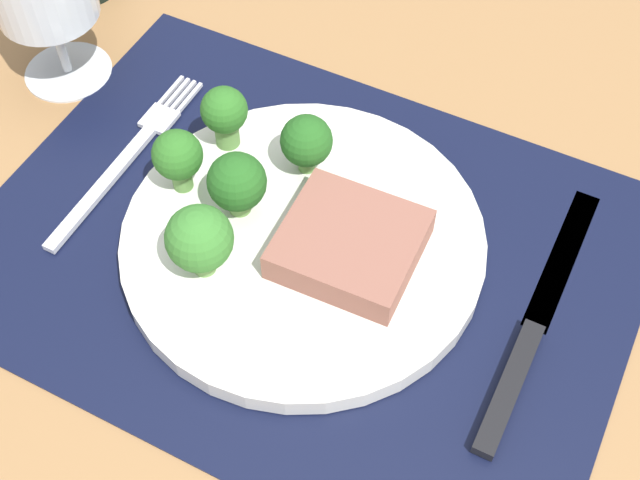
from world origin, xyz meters
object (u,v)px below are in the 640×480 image
(plate, at_px, (303,241))
(fork, at_px, (128,156))
(knife, at_px, (532,333))
(steak, at_px, (347,248))

(plate, distance_m, fork, 0.16)
(plate, relative_size, knife, 1.12)
(plate, height_order, steak, steak)
(plate, bearing_deg, steak, -6.54)
(steak, height_order, knife, steak)
(plate, xyz_separation_m, knife, (0.17, 0.01, -0.00))
(knife, bearing_deg, plate, -178.79)
(plate, relative_size, steak, 2.81)
(fork, bearing_deg, plate, -7.17)
(steak, bearing_deg, fork, 174.65)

